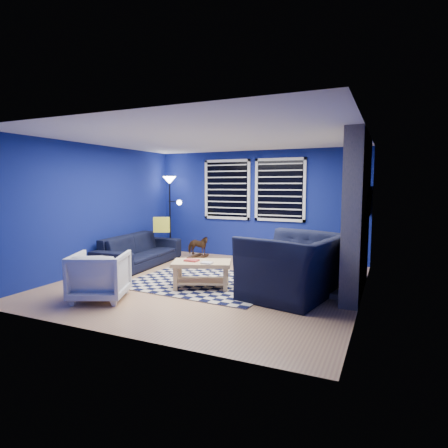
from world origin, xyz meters
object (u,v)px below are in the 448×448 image
at_px(tv, 368,201).
at_px(coffee_table, 202,269).
at_px(floor_lamp, 170,191).
at_px(sofa, 140,250).
at_px(armchair_bent, 100,276).
at_px(armchair_big, 294,266).
at_px(cabinet, 305,254).
at_px(rocking_horse, 198,246).

bearing_deg(tv, coffee_table, -135.60).
distance_m(coffee_table, floor_lamp, 3.53).
height_order(sofa, armchair_bent, armchair_bent).
bearing_deg(armchair_big, armchair_bent, -51.76).
xyz_separation_m(coffee_table, cabinet, (1.22, 2.34, -0.06)).
distance_m(armchair_bent, floor_lamp, 3.99).
relative_size(sofa, armchair_bent, 2.81).
distance_m(tv, rocking_horse, 3.85).
bearing_deg(coffee_table, floor_lamp, 130.93).
distance_m(tv, floor_lamp, 4.58).
distance_m(sofa, armchair_big, 3.66).
relative_size(rocking_horse, cabinet, 0.83).
height_order(rocking_horse, cabinet, cabinet).
relative_size(rocking_horse, floor_lamp, 0.28).
bearing_deg(coffee_table, armchair_bent, -133.75).
height_order(armchair_big, cabinet, armchair_big).
bearing_deg(cabinet, armchair_big, -77.24).
bearing_deg(rocking_horse, floor_lamp, 68.35).
bearing_deg(rocking_horse, cabinet, -94.19).
bearing_deg(coffee_table, tv, 44.40).
xyz_separation_m(sofa, armchair_big, (3.54, -0.91, 0.16)).
height_order(tv, armchair_bent, tv).
relative_size(sofa, armchair_big, 1.50).
xyz_separation_m(armchair_big, coffee_table, (-1.51, -0.14, -0.15)).
xyz_separation_m(tv, armchair_bent, (-3.52, -3.52, -1.04)).
bearing_deg(armchair_bent, rocking_horse, -111.11).
bearing_deg(sofa, tv, -77.55).
bearing_deg(rocking_horse, coffee_table, -156.83).
xyz_separation_m(armchair_big, rocking_horse, (-2.78, 2.11, -0.18)).
relative_size(armchair_bent, coffee_table, 0.73).
bearing_deg(armchair_big, tv, 169.74).
bearing_deg(tv, armchair_big, -112.12).
relative_size(armchair_big, floor_lamp, 0.77).
height_order(sofa, cabinet, sofa).
distance_m(armchair_bent, rocking_horse, 3.41).
height_order(sofa, coffee_table, sofa).
distance_m(tv, armchair_big, 2.57).
xyz_separation_m(armchair_bent, cabinet, (2.33, 3.50, -0.09)).
distance_m(sofa, rocking_horse, 1.42).
distance_m(armchair_big, rocking_horse, 3.50).
height_order(armchair_big, armchair_bent, armchair_big).
xyz_separation_m(armchair_bent, rocking_horse, (-0.16, 3.41, -0.06)).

